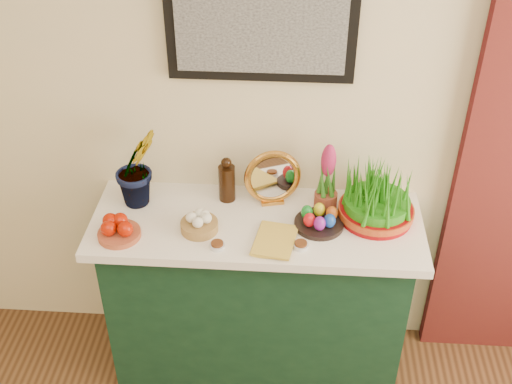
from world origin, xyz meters
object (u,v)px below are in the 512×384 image
at_px(book, 255,237).
at_px(wheatgrass_sabzeh, 378,196).
at_px(hyacinth_green, 136,155).
at_px(sideboard, 257,298).
at_px(mirror, 273,178).

distance_m(book, wheatgrass_sabzeh, 0.54).
height_order(book, wheatgrass_sabzeh, wheatgrass_sabzeh).
bearing_deg(hyacinth_green, sideboard, -49.85).
distance_m(hyacinth_green, wheatgrass_sabzeh, 1.02).
xyz_separation_m(hyacinth_green, wheatgrass_sabzeh, (1.01, -0.05, -0.12)).
height_order(sideboard, book, book).
height_order(mirror, wheatgrass_sabzeh, wheatgrass_sabzeh).
bearing_deg(book, mirror, 88.08).
distance_m(sideboard, mirror, 0.61).
relative_size(sideboard, wheatgrass_sabzeh, 4.08).
relative_size(hyacinth_green, book, 2.23).
bearing_deg(sideboard, book, -88.56).
distance_m(sideboard, book, 0.50).
distance_m(mirror, book, 0.30).
relative_size(sideboard, mirror, 5.09).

